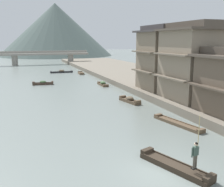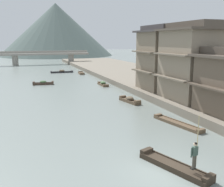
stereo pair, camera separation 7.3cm
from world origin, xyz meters
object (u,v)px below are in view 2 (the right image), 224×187
object	(u,v)px
boatman_person	(195,152)
stone_bridge	(44,56)
house_waterfront_tall	(158,58)
house_waterfront_second	(190,62)
boat_moored_nearest	(130,100)
boat_moored_far	(81,73)
boat_moored_third	(103,84)
boat_foreground_poled	(174,166)
boat_midriver_drifting	(43,83)
boat_moored_second	(177,124)
boat_midriver_upstream	(62,72)

from	to	relation	value
boatman_person	stone_bridge	bearing A→B (deg)	90.92
boatman_person	house_waterfront_tall	xyz separation A→B (m)	(9.27, 20.90, 3.64)
house_waterfront_second	stone_bridge	bearing A→B (deg)	100.10
boat_moored_nearest	boat_moored_far	world-z (taller)	boat_moored_nearest
boat_moored_nearest	boat_moored_third	bearing A→B (deg)	87.09
stone_bridge	boat_moored_nearest	bearing A→B (deg)	-84.88
boat_moored_nearest	boat_moored_third	size ratio (longest dim) A/B	1.01
boat_foreground_poled	boatman_person	bearing A→B (deg)	-69.39
boat_moored_third	boat_moored_far	size ratio (longest dim) A/B	1.03
boat_foreground_poled	stone_bridge	xyz separation A→B (m)	(-0.73, 73.50, 2.66)
boat_midriver_drifting	house_waterfront_second	world-z (taller)	house_waterfront_second
boat_foreground_poled	boat_moored_third	bearing A→B (deg)	80.45
house_waterfront_second	stone_bridge	world-z (taller)	house_waterfront_second
boat_moored_second	boat_midriver_drifting	distance (m)	28.50
boat_midriver_upstream	house_waterfront_second	distance (m)	38.65
boat_moored_far	house_waterfront_second	distance (m)	34.33
boat_moored_third	house_waterfront_tall	world-z (taller)	house_waterfront_tall
house_waterfront_tall	stone_bridge	world-z (taller)	house_waterfront_tall
boat_moored_third	boat_midriver_upstream	distance (m)	20.66
stone_bridge	boatman_person	bearing A→B (deg)	-89.08
boat_foreground_poled	house_waterfront_tall	xyz separation A→B (m)	(9.73, 19.67, 5.00)
house_waterfront_second	house_waterfront_tall	world-z (taller)	same
boat_midriver_drifting	boatman_person	bearing A→B (deg)	-81.83
house_waterfront_tall	boat_moored_second	bearing A→B (deg)	-110.98
boat_moored_third	boat_moored_nearest	bearing A→B (deg)	-92.91
house_waterfront_second	stone_bridge	size ratio (longest dim) A/B	0.30
boat_moored_nearest	boat_moored_third	xyz separation A→B (m)	(0.66, 13.06, -0.02)
boatman_person	house_waterfront_second	bearing A→B (deg)	55.66
boat_moored_second	boat_moored_far	bearing A→B (deg)	89.82
boat_midriver_drifting	stone_bridge	size ratio (longest dim) A/B	0.13
boat_moored_third	boat_moored_far	bearing A→B (deg)	89.89
boatman_person	stone_bridge	size ratio (longest dim) A/B	0.11
boat_midriver_upstream	boat_moored_third	bearing A→B (deg)	-79.31
boat_foreground_poled	boat_midriver_drifting	distance (m)	34.29
boat_moored_third	boat_midriver_drifting	bearing A→B (deg)	156.57
boat_midriver_upstream	boat_moored_second	bearing A→B (deg)	-85.02
boat_foreground_poled	house_waterfront_second	xyz separation A→B (m)	(10.07, 12.84, 4.99)
boat_moored_far	house_waterfront_second	bearing A→B (deg)	-81.49
house_waterfront_tall	boat_moored_third	bearing A→B (deg)	114.92
boat_moored_nearest	house_waterfront_tall	xyz separation A→B (m)	(5.38, 2.90, 4.88)
boat_foreground_poled	boat_moored_nearest	xyz separation A→B (m)	(4.35, 16.76, 0.11)
boat_foreground_poled	boat_midriver_upstream	size ratio (longest dim) A/B	0.92
house_waterfront_second	boatman_person	bearing A→B (deg)	-124.34
boat_foreground_poled	stone_bridge	distance (m)	73.56
boat_moored_third	boat_midriver_drifting	world-z (taller)	boat_midriver_drifting
boat_foreground_poled	stone_bridge	bearing A→B (deg)	90.57
boat_moored_third	house_waterfront_second	distance (m)	18.38
boatman_person	stone_bridge	xyz separation A→B (m)	(-1.20, 74.74, 1.30)
house_waterfront_tall	boat_midriver_upstream	bearing A→B (deg)	105.69
stone_bridge	boat_foreground_poled	bearing A→B (deg)	-89.43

